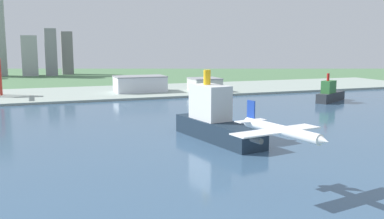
# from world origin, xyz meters

# --- Properties ---
(ground_plane) EXTENTS (2400.00, 2400.00, 0.00)m
(ground_plane) POSITION_xyz_m (0.00, 300.00, 0.00)
(ground_plane) COLOR #4C754C
(water_bay) EXTENTS (840.00, 360.00, 0.15)m
(water_bay) POSITION_xyz_m (0.00, 240.00, 0.07)
(water_bay) COLOR #385675
(water_bay) RESTS_ON ground
(industrial_pier) EXTENTS (840.00, 140.00, 2.50)m
(industrial_pier) POSITION_xyz_m (0.00, 490.00, 1.25)
(industrial_pier) COLOR #94A39A
(industrial_pier) RESTS_ON ground
(airplane_landing) EXTENTS (40.41, 45.47, 13.47)m
(airplane_landing) POSITION_xyz_m (8.04, 122.05, 25.91)
(airplane_landing) COLOR white
(container_barge) EXTENTS (46.89, 33.46, 29.14)m
(container_barge) POSITION_xyz_m (200.23, 340.71, 8.05)
(container_barge) COLOR #2D3338
(container_barge) RESTS_ON water_bay
(cargo_ship) EXTENTS (31.58, 76.00, 42.52)m
(cargo_ship) POSITION_xyz_m (23.23, 222.29, 12.14)
(cargo_ship) COLOR #192838
(cargo_ship) RESTS_ON water_bay
(warehouse_main) EXTENTS (58.78, 35.66, 18.48)m
(warehouse_main) POSITION_xyz_m (35.62, 475.87, 11.76)
(warehouse_main) COLOR silver
(warehouse_main) RESTS_ON industrial_pier
(warehouse_annex) EXTENTS (33.88, 33.68, 15.61)m
(warehouse_annex) POSITION_xyz_m (109.48, 456.15, 10.33)
(warehouse_annex) COLOR silver
(warehouse_annex) RESTS_ON industrial_pier
(distant_skyline) EXTENTS (203.80, 52.44, 149.99)m
(distant_skyline) POSITION_xyz_m (-117.98, 822.36, 49.44)
(distant_skyline) COLOR gray
(distant_skyline) RESTS_ON ground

